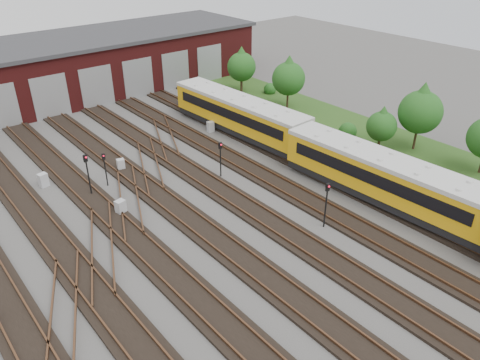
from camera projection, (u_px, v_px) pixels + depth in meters
ground at (310, 278)px, 26.72m from camera, size 120.00×120.00×0.00m
track_network at (301, 272)px, 26.97m from camera, size 30.40×70.00×0.33m
maintenance_shed at (47, 71)px, 52.06m from camera, size 51.00×12.50×6.35m
grass_verge at (370, 137)px, 44.04m from camera, size 8.00×55.00×0.05m
metro_train at (383, 177)px, 33.01m from camera, size 3.57×47.83×3.25m
signal_mast_0 at (105, 165)px, 35.18m from camera, size 0.26×0.24×2.71m
signal_mast_1 at (87, 170)px, 33.69m from camera, size 0.30×0.28×3.34m
signal_mast_2 at (220, 155)px, 36.41m from camera, size 0.28×0.27×2.95m
signal_mast_3 at (326, 200)px, 30.14m from camera, size 0.27×0.25×3.30m
relay_cabinet_1 at (43, 180)px, 35.67m from camera, size 0.73×0.64×1.08m
relay_cabinet_2 at (121, 207)px, 32.29m from camera, size 0.74×0.66×1.07m
relay_cabinet_3 at (121, 165)px, 38.03m from camera, size 0.68×0.61×0.97m
relay_cabinet_4 at (211, 127)px, 44.97m from camera, size 0.68×0.60×1.02m
tree_0 at (289, 75)px, 48.99m from camera, size 3.50×3.50×5.80m
tree_1 at (242, 63)px, 53.70m from camera, size 3.30×3.30×5.46m
tree_2 at (421, 107)px, 39.81m from camera, size 3.73×3.73×6.18m
tree_3 at (382, 123)px, 39.90m from camera, size 2.59×2.59×4.28m
bush_1 at (348, 129)px, 43.64m from camera, size 1.69×1.69×1.69m
bush_2 at (270, 87)px, 54.89m from camera, size 1.46×1.46×1.46m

